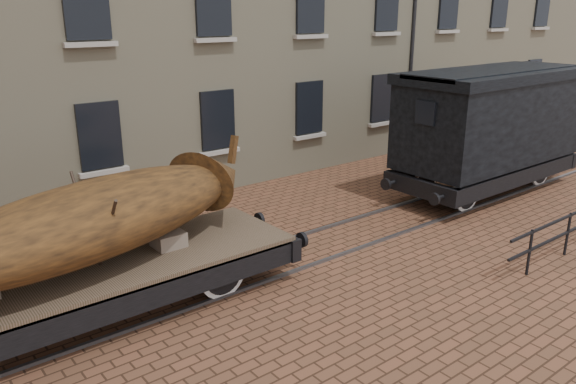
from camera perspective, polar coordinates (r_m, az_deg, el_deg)
ground at (r=12.79m, az=1.11°, el=-6.16°), size 90.00×90.00×0.00m
rail_track at (r=12.78m, az=1.11°, el=-6.04°), size 30.00×1.52×0.06m
flatcar_wagon at (r=10.36m, az=-19.97°, el=-8.44°), size 8.55×2.32×1.29m
iron_boat at (r=10.04m, az=-18.99°, el=-2.53°), size 7.17×3.54×1.70m
goods_van at (r=17.46m, az=19.97°, el=7.20°), size 7.07×2.58×3.66m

